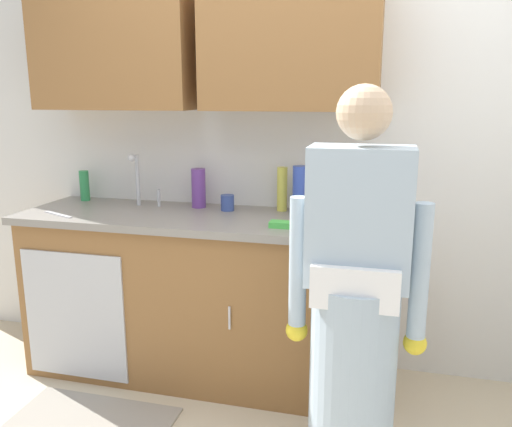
% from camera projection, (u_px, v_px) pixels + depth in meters
% --- Properties ---
extents(kitchen_wall_with_uppers, '(4.80, 0.44, 2.70)m').
position_uv_depth(kitchen_wall_with_uppers, '(281.00, 114.00, 2.91)').
color(kitchen_wall_with_uppers, silver).
rests_on(kitchen_wall_with_uppers, ground).
extents(counter_cabinet, '(1.90, 0.62, 0.90)m').
position_uv_depth(counter_cabinet, '(197.00, 298.00, 2.96)').
color(counter_cabinet, brown).
rests_on(counter_cabinet, ground).
extents(countertop, '(1.96, 0.66, 0.04)m').
position_uv_depth(countertop, '(196.00, 218.00, 2.85)').
color(countertop, gray).
rests_on(countertop, counter_cabinet).
extents(sink, '(0.50, 0.36, 0.35)m').
position_uv_depth(sink, '(134.00, 213.00, 2.95)').
color(sink, '#B7BABF').
rests_on(sink, counter_cabinet).
extents(person_at_sink, '(0.55, 0.34, 1.62)m').
position_uv_depth(person_at_sink, '(354.00, 329.00, 2.02)').
color(person_at_sink, white).
rests_on(person_at_sink, ground).
extents(floor_mat, '(0.80, 0.50, 0.01)m').
position_uv_depth(floor_mat, '(87.00, 426.00, 2.53)').
color(floor_mat, gray).
rests_on(floor_mat, ground).
extents(bottle_water_tall, '(0.06, 0.06, 0.19)m').
position_uv_depth(bottle_water_tall, '(85.00, 186.00, 3.21)').
color(bottle_water_tall, '#2D8C4C').
rests_on(bottle_water_tall, countertop).
extents(bottle_soap, '(0.08, 0.08, 0.27)m').
position_uv_depth(bottle_soap, '(300.00, 190.00, 2.83)').
color(bottle_soap, '#334CB2').
rests_on(bottle_soap, countertop).
extents(bottle_dish_liquid, '(0.06, 0.06, 0.26)m').
position_uv_depth(bottle_dish_liquid, '(361.00, 192.00, 2.82)').
color(bottle_dish_liquid, '#E05933').
rests_on(bottle_dish_liquid, countertop).
extents(bottle_cleaner_spray, '(0.08, 0.08, 0.23)m').
position_uv_depth(bottle_cleaner_spray, '(199.00, 188.00, 3.01)').
color(bottle_cleaner_spray, '#66388C').
rests_on(bottle_cleaner_spray, countertop).
extents(bottle_water_short, '(0.06, 0.06, 0.25)m').
position_uv_depth(bottle_water_short, '(282.00, 189.00, 2.92)').
color(bottle_water_short, '#D8D14C').
rests_on(bottle_water_short, countertop).
extents(cup_by_sink, '(0.08, 0.08, 0.09)m').
position_uv_depth(cup_by_sink, '(227.00, 203.00, 2.94)').
color(cup_by_sink, '#33478C').
rests_on(cup_by_sink, countertop).
extents(knife_on_counter, '(0.23, 0.12, 0.01)m').
position_uv_depth(knife_on_counter, '(58.00, 214.00, 2.84)').
color(knife_on_counter, silver).
rests_on(knife_on_counter, countertop).
extents(sponge, '(0.11, 0.07, 0.03)m').
position_uv_depth(sponge, '(281.00, 224.00, 2.57)').
color(sponge, '#4CBF4C').
rests_on(sponge, countertop).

